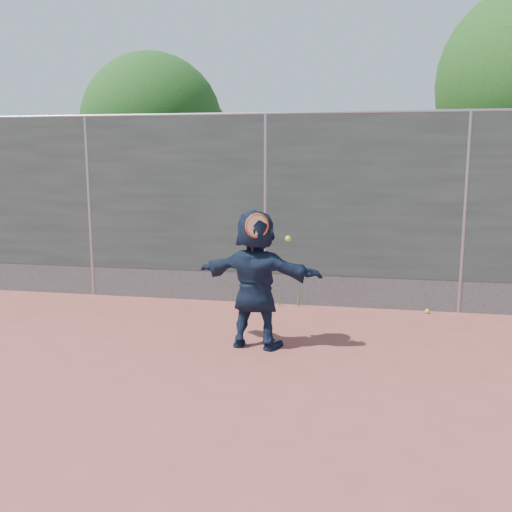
# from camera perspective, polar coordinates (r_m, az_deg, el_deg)

# --- Properties ---
(ground) EXTENTS (80.00, 80.00, 0.00)m
(ground) POSITION_cam_1_polar(r_m,az_deg,el_deg) (6.06, -5.02, -12.97)
(ground) COLOR #9E4C42
(ground) RESTS_ON ground
(player) EXTENTS (1.66, 0.73, 1.73)m
(player) POSITION_cam_1_polar(r_m,az_deg,el_deg) (7.02, 0.00, -2.32)
(player) COLOR #15213A
(player) RESTS_ON ground
(ball_ground) EXTENTS (0.07, 0.07, 0.07)m
(ball_ground) POSITION_cam_1_polar(r_m,az_deg,el_deg) (9.06, 16.74, -5.31)
(ball_ground) COLOR #C5D62F
(ball_ground) RESTS_ON ground
(fence) EXTENTS (20.00, 0.06, 3.03)m
(fence) POSITION_cam_1_polar(r_m,az_deg,el_deg) (9.03, 0.95, 5.05)
(fence) COLOR #38423D
(fence) RESTS_ON ground
(swing_action) EXTENTS (0.53, 0.17, 0.51)m
(swing_action) POSITION_cam_1_polar(r_m,az_deg,el_deg) (6.70, 0.38, 2.77)
(swing_action) COLOR #EB4C16
(swing_action) RESTS_ON ground
(tree_left) EXTENTS (3.15, 3.00, 4.53)m
(tree_left) POSITION_cam_1_polar(r_m,az_deg,el_deg) (12.71, -9.58, 12.47)
(tree_left) COLOR #382314
(tree_left) RESTS_ON ground
(weed_clump) EXTENTS (0.68, 0.07, 0.30)m
(weed_clump) POSITION_cam_1_polar(r_m,az_deg,el_deg) (9.11, 2.63, -4.16)
(weed_clump) COLOR #387226
(weed_clump) RESTS_ON ground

